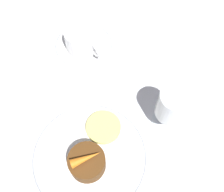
% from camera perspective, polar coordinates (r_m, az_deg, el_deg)
% --- Properties ---
extents(ground_plane, '(3.00, 3.00, 0.00)m').
position_cam_1_polar(ground_plane, '(0.57, -2.42, -7.93)').
color(ground_plane, white).
extents(dinner_plate, '(0.25, 0.25, 0.01)m').
position_cam_1_polar(dinner_plate, '(0.55, -4.88, -13.00)').
color(dinner_plate, white).
rests_on(dinner_plate, ground_plane).
extents(saucer, '(0.16, 0.16, 0.01)m').
position_cam_1_polar(saucer, '(0.69, -6.14, 10.83)').
color(saucer, white).
rests_on(saucer, ground_plane).
extents(coffee_cup, '(0.11, 0.09, 0.06)m').
position_cam_1_polar(coffee_cup, '(0.66, -6.42, 12.43)').
color(coffee_cup, white).
rests_on(coffee_cup, saucer).
extents(spoon, '(0.08, 0.08, 0.00)m').
position_cam_1_polar(spoon, '(0.66, -4.08, 8.10)').
color(spoon, silver).
rests_on(spoon, saucer).
extents(wine_glass, '(0.06, 0.06, 0.12)m').
position_cam_1_polar(wine_glass, '(0.52, 13.05, -2.18)').
color(wine_glass, silver).
rests_on(wine_glass, ground_plane).
extents(fork, '(0.06, 0.19, 0.01)m').
position_cam_1_polar(fork, '(0.64, -11.55, 2.34)').
color(fork, silver).
rests_on(fork, ground_plane).
extents(dessert_cake, '(0.07, 0.07, 0.04)m').
position_cam_1_polar(dessert_cake, '(0.52, -5.45, -14.21)').
color(dessert_cake, '#563314').
rests_on(dessert_cake, dinner_plate).
extents(carrot_garnish, '(0.03, 0.06, 0.02)m').
position_cam_1_polar(carrot_garnish, '(0.49, -5.74, -13.34)').
color(carrot_garnish, orange).
rests_on(carrot_garnish, dessert_cake).
extents(pineapple_slice, '(0.07, 0.07, 0.01)m').
position_cam_1_polar(pineapple_slice, '(0.56, -1.88, -6.80)').
color(pineapple_slice, '#EFE075').
rests_on(pineapple_slice, dinner_plate).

